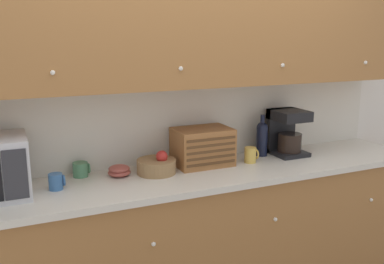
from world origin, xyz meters
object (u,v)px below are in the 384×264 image
at_px(mug, 81,169).
at_px(wine_bottle, 262,137).
at_px(mug_blue_second, 56,182).
at_px(coffee_maker, 286,132).
at_px(fruit_basket, 157,166).
at_px(mug_patterned_third, 251,155).
at_px(bowl_stack_on_counter, 119,171).
at_px(bread_box, 202,147).

xyz_separation_m(mug, wine_bottle, (1.30, -0.05, 0.09)).
distance_m(mug_blue_second, coffee_maker, 1.67).
bearing_deg(mug_blue_second, fruit_basket, 4.46).
bearing_deg(fruit_basket, wine_bottle, 5.46).
relative_size(mug_patterned_third, wine_bottle, 0.35).
bearing_deg(mug, bowl_stack_on_counter, -21.33).
height_order(mug, mug_patterned_third, mug_patterned_third).
bearing_deg(bowl_stack_on_counter, coffee_maker, 0.22).
relative_size(mug, fruit_basket, 0.42).
relative_size(bread_box, mug_patterned_third, 3.55).
bearing_deg(fruit_basket, coffee_maker, 2.73).
relative_size(fruit_basket, wine_bottle, 0.82).
height_order(mug_blue_second, bread_box, bread_box).
distance_m(mug, wine_bottle, 1.31).
xyz_separation_m(mug, mug_patterned_third, (1.14, -0.17, 0.01)).
height_order(wine_bottle, coffee_maker, coffee_maker).
bearing_deg(mug_patterned_third, coffee_maker, 13.67).
relative_size(bread_box, wine_bottle, 1.24).
bearing_deg(mug, mug_patterned_third, -8.46).
distance_m(fruit_basket, coffee_maker, 1.05).
xyz_separation_m(bowl_stack_on_counter, bread_box, (0.58, 0.01, 0.09)).
distance_m(fruit_basket, bread_box, 0.36).
distance_m(mug_patterned_third, wine_bottle, 0.22).
distance_m(mug, mug_patterned_third, 1.15).
xyz_separation_m(mug_blue_second, coffee_maker, (1.66, 0.10, 0.12)).
bearing_deg(wine_bottle, bread_box, -176.41).
bearing_deg(fruit_basket, mug_blue_second, -175.54).
distance_m(wine_bottle, coffee_maker, 0.20).
xyz_separation_m(fruit_basket, wine_bottle, (0.84, 0.08, 0.09)).
xyz_separation_m(bowl_stack_on_counter, mug_patterned_third, (0.91, -0.08, 0.02)).
bearing_deg(wine_bottle, mug_blue_second, -174.96).
bearing_deg(mug_blue_second, bread_box, 5.78).
distance_m(bowl_stack_on_counter, wine_bottle, 1.09).
xyz_separation_m(bread_box, mug_patterned_third, (0.33, -0.09, -0.07)).
height_order(mug_blue_second, wine_bottle, wine_bottle).
relative_size(mug, coffee_maker, 0.31).
relative_size(mug, mug_patterned_third, 0.98).
height_order(mug_blue_second, coffee_maker, coffee_maker).
bearing_deg(wine_bottle, coffee_maker, -9.22).
height_order(mug_patterned_third, wine_bottle, wine_bottle).
relative_size(bowl_stack_on_counter, mug_patterned_third, 1.32).
bearing_deg(bread_box, coffee_maker, -0.01).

